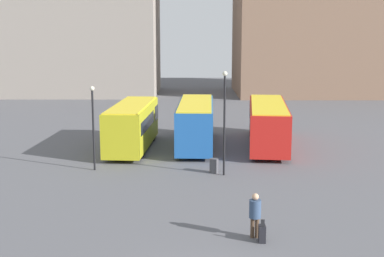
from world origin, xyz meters
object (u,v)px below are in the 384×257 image
(bus_2, at_px, (266,123))
(lamp_post_1, at_px, (92,121))
(suitcase, at_px, (261,234))
(traveler, at_px, (254,211))
(bus_1, at_px, (195,122))
(trash_bin, at_px, (213,166))
(lamp_post_0, at_px, (223,115))
(bus_0, at_px, (131,125))

(bus_2, bearing_deg, lamp_post_1, 127.34)
(suitcase, height_order, lamp_post_1, lamp_post_1)
(suitcase, xyz_separation_m, lamp_post_1, (-8.62, 11.13, 2.67))
(traveler, relative_size, suitcase, 1.88)
(bus_1, xyz_separation_m, trash_bin, (1.02, -7.43, -1.32))
(lamp_post_1, distance_m, trash_bin, 7.62)
(bus_1, xyz_separation_m, lamp_post_0, (1.58, -7.93, 1.77))
(bus_0, relative_size, traveler, 4.99)
(lamp_post_1, bearing_deg, lamp_post_0, -8.53)
(bus_1, bearing_deg, lamp_post_1, 139.92)
(lamp_post_0, bearing_deg, bus_1, 101.26)
(bus_2, relative_size, traveler, 5.98)
(lamp_post_0, bearing_deg, trash_bin, 138.19)
(bus_2, xyz_separation_m, traveler, (-2.95, -17.58, -0.60))
(traveler, bearing_deg, suitcase, -151.06)
(bus_0, height_order, traveler, bus_0)
(bus_2, bearing_deg, trash_bin, 157.01)
(bus_1, xyz_separation_m, lamp_post_1, (-6.12, -6.78, 1.27))
(bus_0, height_order, bus_1, bus_1)
(bus_0, xyz_separation_m, bus_2, (9.68, 0.99, -0.03))
(bus_2, bearing_deg, suitcase, 177.42)
(bus_0, bearing_deg, traveler, -154.13)
(bus_0, height_order, lamp_post_1, lamp_post_1)
(traveler, height_order, lamp_post_1, lamp_post_1)
(bus_1, bearing_deg, trash_bin, -170.16)
(bus_0, distance_m, lamp_post_1, 6.28)
(trash_bin, bearing_deg, lamp_post_0, -41.81)
(bus_0, bearing_deg, bus_1, -75.37)
(bus_2, bearing_deg, lamp_post_0, 161.72)
(bus_0, relative_size, trash_bin, 10.90)
(bus_1, bearing_deg, bus_0, 102.83)
(lamp_post_1, height_order, trash_bin, lamp_post_1)
(bus_1, distance_m, trash_bin, 7.62)
(lamp_post_1, relative_size, trash_bin, 5.95)
(bus_0, relative_size, bus_1, 0.94)
(bus_0, height_order, trash_bin, bus_0)
(traveler, height_order, lamp_post_0, lamp_post_0)
(traveler, bearing_deg, bus_2, -8.11)
(lamp_post_0, xyz_separation_m, trash_bin, (-0.56, 0.50, -3.09))
(bus_2, distance_m, lamp_post_1, 13.33)
(bus_0, xyz_separation_m, lamp_post_0, (6.05, -7.07, 1.79))
(bus_0, distance_m, traveler, 17.92)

